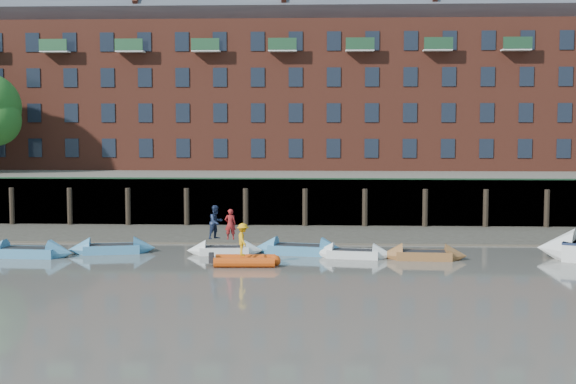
# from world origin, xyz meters

# --- Properties ---
(ground) EXTENTS (220.00, 220.00, 0.00)m
(ground) POSITION_xyz_m (0.00, 0.00, 0.00)
(ground) COLOR #5F5A52
(ground) RESTS_ON ground
(foreshore) EXTENTS (110.00, 8.00, 0.50)m
(foreshore) POSITION_xyz_m (0.00, 18.00, 0.00)
(foreshore) COLOR #3D382F
(foreshore) RESTS_ON ground
(mud_band) EXTENTS (110.00, 1.60, 0.10)m
(mud_band) POSITION_xyz_m (0.00, 14.60, 0.00)
(mud_band) COLOR #4C4336
(mud_band) RESTS_ON ground
(river_wall) EXTENTS (110.00, 1.23, 3.30)m
(river_wall) POSITION_xyz_m (-0.00, 22.38, 1.59)
(river_wall) COLOR #2D2A26
(river_wall) RESTS_ON ground
(bank_terrace) EXTENTS (110.00, 28.00, 3.20)m
(bank_terrace) POSITION_xyz_m (0.00, 36.00, 1.60)
(bank_terrace) COLOR #5E594D
(bank_terrace) RESTS_ON ground
(apartment_terrace) EXTENTS (80.60, 15.56, 20.98)m
(apartment_terrace) POSITION_xyz_m (-0.00, 36.99, 12.82)
(apartment_terrace) COLOR brown
(apartment_terrace) RESTS_ON bank_terrace
(rowboat_1) EXTENTS (4.93, 1.72, 1.41)m
(rowboat_1) POSITION_xyz_m (-12.19, 9.05, 0.25)
(rowboat_1) COLOR teal
(rowboat_1) RESTS_ON ground
(rowboat_2) EXTENTS (4.77, 2.25, 1.33)m
(rowboat_2) POSITION_xyz_m (-8.11, 10.49, 0.24)
(rowboat_2) COLOR teal
(rowboat_2) RESTS_ON ground
(rowboat_3) EXTENTS (4.11, 1.47, 1.17)m
(rowboat_3) POSITION_xyz_m (-2.02, 10.37, 0.21)
(rowboat_3) COLOR silver
(rowboat_3) RESTS_ON ground
(rowboat_4) EXTENTS (5.10, 2.28, 1.43)m
(rowboat_4) POSITION_xyz_m (1.94, 10.58, 0.25)
(rowboat_4) COLOR teal
(rowboat_4) RESTS_ON ground
(rowboat_5) EXTENTS (4.27, 1.83, 1.20)m
(rowboat_5) POSITION_xyz_m (4.78, 9.55, 0.21)
(rowboat_5) COLOR silver
(rowboat_5) RESTS_ON ground
(rowboat_6) EXTENTS (4.43, 1.54, 1.26)m
(rowboat_6) POSITION_xyz_m (8.37, 9.16, 0.22)
(rowboat_6) COLOR brown
(rowboat_6) RESTS_ON ground
(rib_tender) EXTENTS (3.27, 1.64, 0.56)m
(rib_tender) POSITION_xyz_m (-0.46, 6.96, 0.24)
(rib_tender) COLOR #C7400B
(rib_tender) RESTS_ON ground
(person_rower_a) EXTENTS (0.67, 0.51, 1.64)m
(person_rower_a) POSITION_xyz_m (-1.72, 10.41, 1.61)
(person_rower_a) COLOR maroon
(person_rower_a) RESTS_ON rowboat_3
(person_rower_b) EXTENTS (1.09, 1.12, 1.81)m
(person_rower_b) POSITION_xyz_m (-2.50, 10.59, 1.69)
(person_rower_b) COLOR #19233F
(person_rower_b) RESTS_ON rowboat_3
(person_rib_crew) EXTENTS (0.82, 1.13, 1.58)m
(person_rib_crew) POSITION_xyz_m (-0.69, 6.86, 1.31)
(person_rib_crew) COLOR orange
(person_rib_crew) RESTS_ON rib_tender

